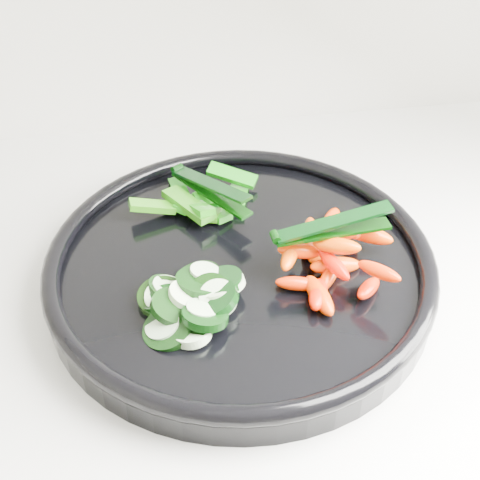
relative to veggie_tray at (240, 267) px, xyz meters
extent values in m
cylinder|color=black|center=(0.00, 0.00, -0.01)|extent=(0.45, 0.45, 0.02)
torus|color=black|center=(0.00, 0.00, 0.01)|extent=(0.46, 0.46, 0.02)
cylinder|color=black|center=(-0.07, -0.08, 0.01)|extent=(0.06, 0.06, 0.03)
cylinder|color=beige|center=(-0.08, -0.07, 0.01)|extent=(0.04, 0.04, 0.02)
cylinder|color=black|center=(-0.07, -0.03, 0.01)|extent=(0.06, 0.06, 0.03)
cylinder|color=beige|center=(-0.07, -0.03, 0.01)|extent=(0.05, 0.05, 0.03)
cylinder|color=black|center=(-0.07, -0.05, 0.01)|extent=(0.05, 0.05, 0.02)
cylinder|color=beige|center=(-0.08, -0.04, 0.01)|extent=(0.04, 0.04, 0.02)
cylinder|color=black|center=(-0.06, -0.08, 0.01)|extent=(0.06, 0.06, 0.02)
cylinder|color=#E5FAC8|center=(-0.05, -0.09, 0.01)|extent=(0.04, 0.04, 0.02)
cylinder|color=black|center=(-0.04, -0.02, 0.01)|extent=(0.05, 0.05, 0.02)
cylinder|color=beige|center=(-0.06, -0.04, 0.01)|extent=(0.04, 0.04, 0.02)
cylinder|color=black|center=(-0.07, -0.04, 0.01)|extent=(0.06, 0.06, 0.01)
cylinder|color=#E2F8C6|center=(-0.07, -0.04, 0.01)|extent=(0.05, 0.05, 0.02)
cylinder|color=black|center=(-0.08, -0.04, 0.01)|extent=(0.05, 0.05, 0.02)
cylinder|color=beige|center=(-0.07, -0.04, 0.01)|extent=(0.04, 0.04, 0.02)
cylinder|color=black|center=(-0.08, -0.04, 0.01)|extent=(0.07, 0.07, 0.03)
cylinder|color=beige|center=(-0.06, -0.04, 0.01)|extent=(0.04, 0.04, 0.02)
cylinder|color=black|center=(-0.03, -0.06, 0.02)|extent=(0.06, 0.06, 0.03)
cylinder|color=beige|center=(-0.03, -0.05, 0.02)|extent=(0.04, 0.04, 0.02)
cylinder|color=black|center=(-0.04, -0.03, 0.02)|extent=(0.06, 0.06, 0.02)
cylinder|color=#D3F7C5|center=(-0.04, -0.02, 0.02)|extent=(0.04, 0.04, 0.01)
cylinder|color=black|center=(-0.07, -0.06, 0.02)|extent=(0.05, 0.05, 0.03)
cylinder|color=#DEF4C3|center=(-0.06, -0.05, 0.02)|extent=(0.04, 0.04, 0.02)
cylinder|color=black|center=(-0.03, -0.05, 0.02)|extent=(0.04, 0.04, 0.03)
cylinder|color=beige|center=(-0.03, -0.06, 0.02)|extent=(0.05, 0.05, 0.03)
cylinder|color=black|center=(-0.02, -0.04, 0.02)|extent=(0.06, 0.06, 0.02)
cylinder|color=beige|center=(-0.02, -0.04, 0.02)|extent=(0.04, 0.04, 0.02)
cylinder|color=black|center=(-0.04, -0.08, 0.02)|extent=(0.06, 0.06, 0.02)
cylinder|color=#D4F9C7|center=(-0.04, -0.07, 0.02)|extent=(0.04, 0.04, 0.01)
ellipsoid|color=#DC3700|center=(0.08, -0.04, 0.01)|extent=(0.04, 0.04, 0.02)
ellipsoid|color=#F73000|center=(0.05, -0.04, 0.01)|extent=(0.04, 0.02, 0.02)
ellipsoid|color=#EF3C00|center=(0.06, -0.06, 0.01)|extent=(0.03, 0.05, 0.02)
ellipsoid|color=#FC4B00|center=(0.07, 0.01, 0.01)|extent=(0.03, 0.05, 0.03)
ellipsoid|color=red|center=(0.11, -0.06, 0.01)|extent=(0.04, 0.04, 0.02)
ellipsoid|color=#F24B00|center=(0.08, 0.00, 0.01)|extent=(0.04, 0.04, 0.02)
ellipsoid|color=#F60D00|center=(0.06, -0.06, 0.01)|extent=(0.04, 0.05, 0.02)
ellipsoid|color=#F66500|center=(0.09, -0.03, 0.01)|extent=(0.05, 0.02, 0.03)
ellipsoid|color=#F75F00|center=(0.10, 0.04, 0.01)|extent=(0.04, 0.05, 0.02)
ellipsoid|color=#FF3500|center=(0.08, 0.03, 0.01)|extent=(0.02, 0.05, 0.02)
ellipsoid|color=#FD5D00|center=(0.04, -0.02, 0.03)|extent=(0.03, 0.05, 0.02)
ellipsoid|color=#FF1B00|center=(0.12, 0.01, 0.03)|extent=(0.03, 0.05, 0.03)
ellipsoid|color=#E94700|center=(0.07, 0.00, 0.03)|extent=(0.03, 0.04, 0.02)
ellipsoid|color=#FE0D00|center=(0.08, -0.04, 0.03)|extent=(0.03, 0.05, 0.02)
ellipsoid|color=#F43500|center=(0.05, -0.02, 0.03)|extent=(0.05, 0.02, 0.02)
ellipsoid|color=#DF5B00|center=(0.12, 0.00, 0.03)|extent=(0.06, 0.04, 0.02)
ellipsoid|color=#E23600|center=(0.08, -0.03, 0.04)|extent=(0.05, 0.04, 0.02)
ellipsoid|color=#FD3300|center=(0.09, -0.01, 0.04)|extent=(0.05, 0.03, 0.02)
ellipsoid|color=red|center=(0.11, -0.07, 0.04)|extent=(0.04, 0.04, 0.02)
cube|color=#236C0A|center=(-0.01, 0.08, 0.01)|extent=(0.04, 0.05, 0.02)
cube|color=#0C6309|center=(-0.01, 0.10, 0.01)|extent=(0.06, 0.04, 0.03)
cube|color=#09660B|center=(0.01, 0.10, 0.01)|extent=(0.03, 0.06, 0.02)
cube|color=#1C700A|center=(-0.02, 0.08, 0.01)|extent=(0.04, 0.05, 0.01)
cube|color=#0B7512|center=(-0.02, 0.09, 0.01)|extent=(0.07, 0.03, 0.02)
cube|color=#0A690B|center=(-0.05, 0.13, 0.01)|extent=(0.02, 0.04, 0.01)
cube|color=#146609|center=(-0.04, 0.10, 0.01)|extent=(0.04, 0.05, 0.02)
cube|color=#19740B|center=(-0.03, 0.08, 0.02)|extent=(0.04, 0.05, 0.02)
cube|color=#1E700A|center=(-0.08, 0.09, 0.02)|extent=(0.05, 0.02, 0.02)
cube|color=#22690A|center=(-0.04, 0.08, 0.02)|extent=(0.05, 0.07, 0.01)
cube|color=#0A710F|center=(0.01, 0.13, 0.02)|extent=(0.06, 0.04, 0.02)
cylinder|color=black|center=(0.03, -0.02, 0.05)|extent=(0.01, 0.01, 0.01)
cube|color=black|center=(0.08, -0.02, 0.05)|extent=(0.11, 0.03, 0.00)
cube|color=black|center=(0.08, -0.02, 0.06)|extent=(0.11, 0.02, 0.02)
cylinder|color=black|center=(-0.05, 0.14, 0.03)|extent=(0.01, 0.01, 0.01)
cube|color=black|center=(-0.02, 0.09, 0.02)|extent=(0.08, 0.10, 0.00)
cube|color=black|center=(-0.02, 0.09, 0.04)|extent=(0.08, 0.10, 0.02)
camera|label=1|loc=(-0.07, -0.47, 0.43)|focal=50.00mm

